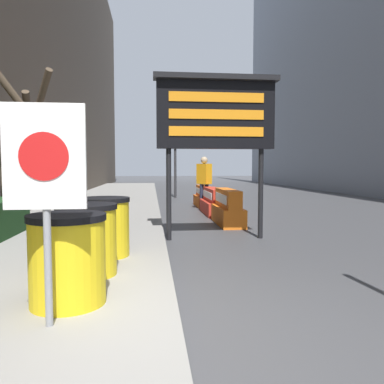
{
  "coord_description": "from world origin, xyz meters",
  "views": [
    {
      "loc": [
        -0.24,
        -3.06,
        1.42
      ],
      "look_at": [
        0.76,
        6.12,
        0.82
      ],
      "focal_mm": 35.0,
      "sensor_mm": 36.0,
      "label": 1
    }
  ],
  "objects": [
    {
      "name": "ground_plane",
      "position": [
        0.0,
        0.0,
        0.0
      ],
      "size": [
        120.0,
        120.0,
        0.0
      ],
      "primitive_type": "plane",
      "color": "#3F3F42"
    },
    {
      "name": "bare_tree",
      "position": [
        -3.23,
        5.26,
        1.96
      ],
      "size": [
        2.14,
        2.33,
        3.53
      ],
      "color": "#4C3D2D",
      "rests_on": "sidewalk_left"
    },
    {
      "name": "barrel_drum_foreground",
      "position": [
        -1.02,
        0.49,
        0.57
      ],
      "size": [
        0.72,
        0.72,
        0.85
      ],
      "color": "yellow",
      "rests_on": "sidewalk_left"
    },
    {
      "name": "barrel_drum_middle",
      "position": [
        -1.0,
        1.44,
        0.57
      ],
      "size": [
        0.72,
        0.72,
        0.85
      ],
      "color": "yellow",
      "rests_on": "sidewalk_left"
    },
    {
      "name": "barrel_drum_back",
      "position": [
        -0.91,
        2.39,
        0.57
      ],
      "size": [
        0.72,
        0.72,
        0.85
      ],
      "color": "yellow",
      "rests_on": "sidewalk_left"
    },
    {
      "name": "warning_sign",
      "position": [
        -1.06,
        -0.02,
        1.38
      ],
      "size": [
        0.63,
        0.08,
        1.77
      ],
      "color": "gray",
      "rests_on": "sidewalk_left"
    },
    {
      "name": "message_board",
      "position": [
        1.02,
        4.21,
        2.44
      ],
      "size": [
        2.42,
        0.36,
        3.19
      ],
      "color": "black",
      "rests_on": "ground_plane"
    },
    {
      "name": "jersey_barrier_orange_near",
      "position": [
        1.66,
        6.1,
        0.39
      ],
      "size": [
        0.56,
        1.74,
        0.88
      ],
      "color": "orange",
      "rests_on": "ground_plane"
    },
    {
      "name": "jersey_barrier_red_striped",
      "position": [
        1.66,
        8.23,
        0.35
      ],
      "size": [
        0.62,
        2.02,
        0.79
      ],
      "color": "red",
      "rests_on": "ground_plane"
    },
    {
      "name": "jersey_barrier_orange_far",
      "position": [
        1.66,
        10.51,
        0.33
      ],
      "size": [
        0.56,
        1.75,
        0.76
      ],
      "color": "orange",
      "rests_on": "ground_plane"
    },
    {
      "name": "traffic_cone_near",
      "position": [
        2.28,
        9.23,
        0.3
      ],
      "size": [
        0.35,
        0.35,
        0.62
      ],
      "color": "black",
      "rests_on": "ground_plane"
    },
    {
      "name": "traffic_light_near_curb",
      "position": [
        0.88,
        14.46,
        2.5
      ],
      "size": [
        0.28,
        0.44,
        3.43
      ],
      "color": "#2D2D30",
      "rests_on": "ground_plane"
    },
    {
      "name": "pedestrian_worker",
      "position": [
        1.54,
        9.49,
        1.06
      ],
      "size": [
        0.51,
        0.54,
        1.79
      ],
      "rotation": [
        0.0,
        0.0,
        2.23
      ],
      "color": "#23283D",
      "rests_on": "ground_plane"
    }
  ]
}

